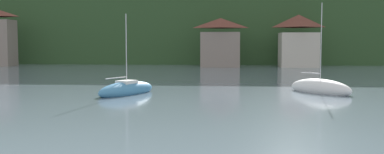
{
  "coord_description": "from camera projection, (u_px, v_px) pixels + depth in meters",
  "views": [
    {
      "loc": [
        1.73,
        22.64,
        3.98
      ],
      "look_at": [
        0.0,
        42.3,
        2.44
      ],
      "focal_mm": 41.45,
      "sensor_mm": 36.0,
      "label": 1
    }
  ],
  "objects": [
    {
      "name": "shore_building_westcentral",
      "position": [
        220.0,
        43.0,
        72.15
      ],
      "size": [
        6.58,
        4.83,
        7.94
      ],
      "color": "gray",
      "rests_on": "ground_plane"
    },
    {
      "name": "sailboat_far_0",
      "position": [
        127.0,
        90.0,
        34.08
      ],
      "size": [
        4.22,
        6.16,
        6.54
      ],
      "rotation": [
        0.0,
        0.0,
        1.11
      ],
      "color": "teal",
      "rests_on": "ground_plane"
    },
    {
      "name": "shore_building_central",
      "position": [
        298.0,
        42.0,
        71.7
      ],
      "size": [
        6.15,
        6.24,
        8.47
      ],
      "color": "beige",
      "rests_on": "ground_plane"
    },
    {
      "name": "wooded_hillside",
      "position": [
        310.0,
        22.0,
        109.27
      ],
      "size": [
        352.0,
        58.42,
        56.42
      ],
      "color": "#2D4C28",
      "rests_on": "ground_plane"
    },
    {
      "name": "sailboat_far_8",
      "position": [
        320.0,
        88.0,
        34.99
      ],
      "size": [
        5.06,
        5.61,
        7.49
      ],
      "rotation": [
        0.0,
        0.0,
        5.4
      ],
      "color": "white",
      "rests_on": "ground_plane"
    }
  ]
}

